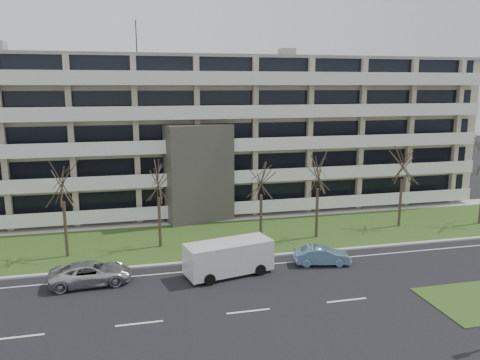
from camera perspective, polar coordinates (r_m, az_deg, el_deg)
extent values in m
plane|color=black|center=(27.28, 1.02, -15.71)|extent=(160.00, 160.00, 0.00)
cube|color=#2C4517|center=(39.04, -3.72, -7.13)|extent=(90.00, 10.00, 0.06)
cube|color=#B2B2AD|center=(34.40, -2.31, -9.68)|extent=(90.00, 0.35, 0.12)
cube|color=#B2B2AD|center=(44.22, -4.91, -4.89)|extent=(90.00, 2.00, 0.08)
cube|color=white|center=(33.05, -1.80, -10.68)|extent=(90.00, 0.12, 0.01)
cube|color=#B4A28C|center=(49.63, -6.25, 5.66)|extent=(60.00, 12.00, 15.00)
cube|color=gray|center=(49.46, -6.45, 14.51)|extent=(60.50, 12.50, 0.30)
cube|color=#4C4742|center=(43.18, -5.01, 0.80)|extent=(6.39, 3.69, 9.00)
cube|color=black|center=(43.52, -4.92, -2.49)|extent=(4.92, 1.19, 3.50)
cylinder|color=black|center=(49.24, -12.53, 16.49)|extent=(0.10, 0.10, 3.50)
cube|color=black|center=(44.63, -5.14, -2.01)|extent=(58.00, 0.10, 1.80)
cube|color=white|center=(44.36, -4.98, -4.09)|extent=(58.00, 1.40, 0.22)
cube|color=white|center=(43.58, -4.87, -3.56)|extent=(58.00, 0.08, 1.00)
cube|color=black|center=(44.03, -5.21, 1.79)|extent=(58.00, 0.10, 1.80)
cube|color=white|center=(43.65, -5.05, -0.30)|extent=(58.00, 1.40, 0.22)
cube|color=white|center=(42.90, -4.94, 0.32)|extent=(58.00, 0.08, 1.00)
cube|color=black|center=(43.63, -5.28, 5.68)|extent=(58.00, 0.10, 1.80)
cube|color=white|center=(43.14, -5.12, 3.61)|extent=(58.00, 1.40, 0.22)
cube|color=white|center=(42.43, -5.01, 4.30)|extent=(58.00, 0.08, 1.00)
cube|color=black|center=(43.44, -5.36, 9.62)|extent=(58.00, 0.10, 1.80)
cube|color=white|center=(42.84, -5.19, 7.59)|extent=(58.00, 1.40, 0.22)
cube|color=white|center=(42.16, -5.08, 8.34)|extent=(58.00, 0.08, 1.00)
cube|color=black|center=(43.45, -5.43, 13.57)|extent=(58.00, 0.10, 1.80)
cube|color=white|center=(42.74, -5.26, 11.60)|extent=(58.00, 1.40, 0.22)
cube|color=white|center=(42.10, -5.15, 12.42)|extent=(58.00, 0.08, 1.00)
imported|color=#B3B5BB|center=(31.81, -17.70, -10.79)|extent=(5.24, 2.66, 1.42)
imported|color=#79ADD2|center=(33.99, 9.96, -9.06)|extent=(4.12, 2.09, 1.29)
cube|color=silver|center=(31.62, -1.39, -9.33)|extent=(6.13, 3.37, 2.04)
cube|color=black|center=(31.42, -1.40, -8.32)|extent=(5.68, 3.11, 0.75)
cube|color=silver|center=(32.84, 3.02, -8.84)|extent=(0.81, 2.07, 1.29)
cylinder|color=black|center=(30.37, -3.73, -12.01)|extent=(0.79, 0.43, 0.75)
cylinder|color=black|center=(32.21, -5.20, -10.62)|extent=(0.79, 0.43, 0.75)
cylinder|color=black|center=(31.80, 2.49, -10.88)|extent=(0.79, 0.43, 0.75)
cylinder|color=black|center=(33.57, 0.72, -9.64)|extent=(0.79, 0.43, 0.75)
cylinder|color=#382B21|center=(36.67, -20.49, -5.68)|extent=(0.24, 0.24, 4.22)
cylinder|color=#382B21|center=(37.00, -9.77, -5.12)|extent=(0.24, 0.24, 4.01)
cylinder|color=#382B21|center=(37.97, 2.57, -4.64)|extent=(0.24, 0.24, 3.87)
cylinder|color=#382B21|center=(39.20, 9.35, -4.03)|extent=(0.24, 0.24, 4.19)
cylinder|color=#382B21|center=(44.12, 18.95, -2.68)|extent=(0.24, 0.24, 4.31)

